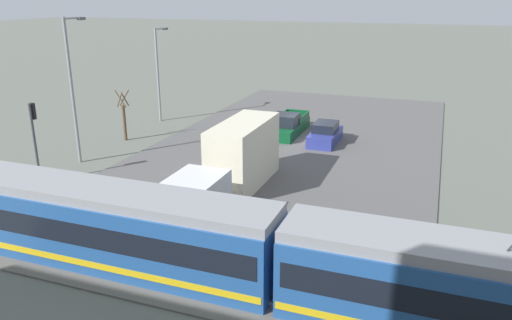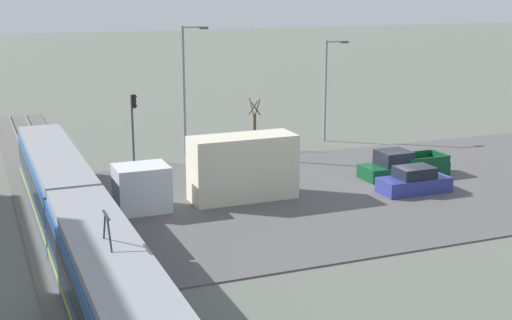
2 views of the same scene
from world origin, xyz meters
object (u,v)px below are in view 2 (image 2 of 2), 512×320
box_truck (219,172)px  sedan_car_0 (414,182)px  street_tree (255,126)px  light_rail_tram (77,222)px  street_lamp_mid_block (328,83)px  pickup_truck (402,166)px  street_lamp_near_crossing (186,83)px  traffic_light_pole (133,118)px

box_truck → sedan_car_0: 11.76m
sedan_car_0 → street_tree: bearing=-163.2°
light_rail_tram → sedan_car_0: 20.43m
street_lamp_mid_block → pickup_truck: bearing=176.4°
light_rail_tram → sedan_car_0: light_rail_tram is taller
pickup_truck → sedan_car_0: size_ratio=1.35×
street_tree → street_lamp_near_crossing: 6.43m
box_truck → sedan_car_0: bearing=-102.8°
street_lamp_mid_block → street_tree: bearing=95.9°
pickup_truck → street_lamp_mid_block: (11.94, -0.75, 3.87)m
street_tree → traffic_light_pole: bearing=92.2°
box_truck → street_lamp_near_crossing: street_lamp_near_crossing is taller
box_truck → sedan_car_0: size_ratio=2.42×
pickup_truck → street_tree: 12.69m
sedan_car_0 → traffic_light_pole: (14.23, 13.71, 2.39)m
traffic_light_pole → street_lamp_near_crossing: street_lamp_near_crossing is taller
street_tree → sedan_car_0: bearing=-163.2°
traffic_light_pole → street_lamp_near_crossing: 4.54m
sedan_car_0 → street_tree: (14.58, 4.41, 1.05)m
box_truck → pickup_truck: bearing=-86.7°
pickup_truck → traffic_light_pole: (10.91, 15.07, 2.37)m
light_rail_tram → traffic_light_pole: 18.41m
box_truck → sedan_car_0: (-2.59, -11.42, -1.08)m
traffic_light_pole → street_lamp_near_crossing: bearing=-87.5°
sedan_car_0 → street_lamp_mid_block: size_ratio=0.54×
light_rail_tram → street_lamp_near_crossing: 20.57m
sedan_car_0 → traffic_light_pole: 19.91m
sedan_car_0 → street_lamp_near_crossing: street_lamp_near_crossing is taller
traffic_light_pole → sedan_car_0: bearing=-136.1°
box_truck → traffic_light_pole: traffic_light_pole is taller
pickup_truck → box_truck: bearing=93.3°
light_rail_tram → street_lamp_mid_block: (18.19, -22.31, 2.96)m
light_rail_tram → box_truck: 10.38m
pickup_truck → street_lamp_near_crossing: size_ratio=0.62×
box_truck → pickup_truck: size_ratio=1.79×
pickup_truck → street_tree: (11.26, 5.77, 1.03)m
sedan_car_0 → box_truck: bearing=-102.8°
light_rail_tram → street_lamp_mid_block: bearing=-50.8°
street_tree → street_lamp_mid_block: size_ratio=0.49×
traffic_light_pole → street_lamp_mid_block: bearing=-86.3°
street_lamp_near_crossing → sedan_car_0: bearing=-145.9°
box_truck → street_lamp_near_crossing: 12.44m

